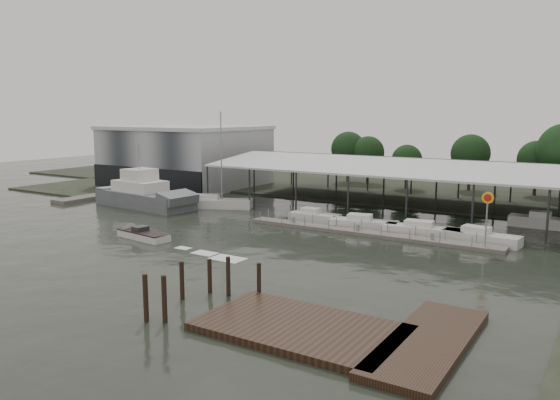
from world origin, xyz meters
The scene contains 18 objects.
ground centered at (0.00, 0.00, 0.00)m, with size 200.00×200.00×0.00m, color #262C24.
land_strip_far centered at (0.00, 42.00, 0.10)m, with size 140.00×30.00×0.30m.
land_strip_west centered at (-40.00, 30.00, 0.10)m, with size 20.00×40.00×0.30m.
storage_warehouse centered at (-28.00, 29.94, 5.29)m, with size 24.50×20.50×10.50m.
covered_boat_shed centered at (17.00, 28.00, 6.13)m, with size 58.24×24.00×6.96m.
trawler_dock centered at (-30.00, 14.00, 0.25)m, with size 3.00×18.00×0.50m.
floating_dock centered at (15.00, 10.00, 0.20)m, with size 28.00×2.00×1.40m.
shell_fuel_sign centered at (27.00, 9.99, 3.93)m, with size 1.10×0.18×5.55m.
boardwalk_platform centered at (24.55, -15.27, 0.20)m, with size 15.00×12.00×0.50m.
grey_trawler centered at (-17.68, 10.02, 1.58)m, with size 16.36×6.82×8.84m.
white_sailboat centered at (-8.80, 14.75, 0.66)m, with size 9.25×6.12×13.15m.
speedboat_underway centered at (-4.23, -3.75, 0.39)m, with size 18.00×4.32×2.00m.
moored_cruiser_0 centered at (6.94, 13.29, 0.61)m, with size 6.05×2.22×1.70m.
moored_cruiser_1 centered at (13.51, 12.55, 0.61)m, with size 7.75×3.52×1.70m.
moored_cruiser_2 centered at (20.25, 12.53, 0.61)m, with size 8.38×2.91×1.70m.
moored_cruiser_3 centered at (26.01, 12.69, 0.61)m, with size 7.63×3.02×1.70m.
mooring_pilings centered at (13.82, -15.67, 1.07)m, with size 4.33×8.12×3.62m.
horizon_tree_line centered at (23.05, 47.52, 6.17)m, with size 67.85×9.81×11.33m.
Camera 1 is at (37.29, -42.56, 12.81)m, focal length 35.00 mm.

